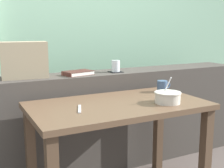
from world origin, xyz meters
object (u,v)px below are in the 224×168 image
object	(u,v)px
soup_bowl	(168,97)
breakfast_table	(118,120)
coaster_square	(116,72)
closed_book	(78,73)
fork_utensil	(80,109)
ceramic_mug	(162,86)
juice_glass	(116,66)
throw_pillow	(24,60)

from	to	relation	value
soup_bowl	breakfast_table	bearing A→B (deg)	153.70
breakfast_table	coaster_square	bearing A→B (deg)	64.18
closed_book	soup_bowl	distance (m)	0.74
fork_utensil	closed_book	bearing A→B (deg)	91.10
fork_utensil	ceramic_mug	bearing A→B (deg)	34.70
juice_glass	fork_utensil	world-z (taller)	juice_glass
breakfast_table	juice_glass	bearing A→B (deg)	64.18
coaster_square	closed_book	world-z (taller)	closed_book
coaster_square	ceramic_mug	world-z (taller)	coaster_square
breakfast_table	ceramic_mug	distance (m)	0.51
breakfast_table	juice_glass	distance (m)	0.62
throw_pillow	fork_utensil	bearing A→B (deg)	-70.41
breakfast_table	throw_pillow	world-z (taller)	throw_pillow
breakfast_table	coaster_square	xyz separation A→B (m)	(0.24, 0.50, 0.23)
soup_bowl	closed_book	bearing A→B (deg)	120.06
soup_bowl	fork_utensil	xyz separation A→B (m)	(-0.56, 0.11, -0.03)
fork_utensil	throw_pillow	bearing A→B (deg)	130.43
throw_pillow	soup_bowl	xyz separation A→B (m)	(0.76, -0.67, -0.21)
juice_glass	soup_bowl	xyz separation A→B (m)	(0.04, -0.64, -0.13)
juice_glass	closed_book	bearing A→B (deg)	-179.76
closed_book	throw_pillow	size ratio (longest dim) A/B	0.76
juice_glass	fork_utensil	bearing A→B (deg)	-134.30
coaster_square	ceramic_mug	distance (m)	0.42
breakfast_table	fork_utensil	world-z (taller)	fork_utensil
fork_utensil	ceramic_mug	world-z (taller)	ceramic_mug
fork_utensil	ceramic_mug	distance (m)	0.75
juice_glass	throw_pillow	xyz separation A→B (m)	(-0.71, 0.04, 0.08)
juice_glass	ceramic_mug	xyz separation A→B (m)	(0.22, -0.35, -0.12)
fork_utensil	coaster_square	bearing A→B (deg)	66.55
throw_pillow	soup_bowl	size ratio (longest dim) A/B	1.88
coaster_square	throw_pillow	size ratio (longest dim) A/B	0.31
ceramic_mug	soup_bowl	bearing A→B (deg)	-120.58
closed_book	throw_pillow	distance (m)	0.41
fork_utensil	breakfast_table	bearing A→B (deg)	26.90
throw_pillow	ceramic_mug	size ratio (longest dim) A/B	2.83
throw_pillow	ceramic_mug	world-z (taller)	throw_pillow
coaster_square	juice_glass	size ratio (longest dim) A/B	1.09
coaster_square	closed_book	distance (m)	0.33
juice_glass	fork_utensil	distance (m)	0.75
fork_utensil	ceramic_mug	xyz separation A→B (m)	(0.73, 0.18, 0.04)
closed_book	throw_pillow	xyz separation A→B (m)	(-0.39, 0.04, 0.11)
juice_glass	throw_pillow	size ratio (longest dim) A/B	0.29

